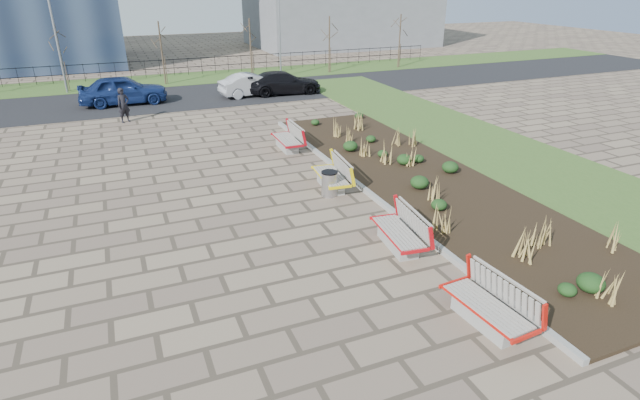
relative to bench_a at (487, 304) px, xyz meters
name	(u,v)px	position (x,y,z in m)	size (l,w,h in m)	color
ground	(310,297)	(-3.00, 2.28, -0.50)	(120.00, 120.00, 0.00)	#7B6954
planting_bed	(422,180)	(3.25, 7.28, -0.45)	(4.50, 18.00, 0.10)	black
planting_curb	(364,189)	(0.92, 7.28, -0.42)	(0.16, 18.00, 0.15)	gray
grass_verge_near	(527,163)	(8.00, 7.28, -0.48)	(5.00, 38.00, 0.04)	#33511E
grass_verge_far	(163,80)	(-3.00, 30.28, -0.48)	(80.00, 5.00, 0.04)	#33511E
road	(175,98)	(-3.00, 24.28, -0.49)	(80.00, 7.00, 0.02)	black
bench_a	(487,304)	(0.00, 0.00, 0.00)	(0.90, 2.10, 1.00)	red
bench_b	(398,230)	(0.00, 3.52, 0.00)	(0.90, 2.10, 1.00)	red
bench_c	(331,174)	(0.00, 7.96, 0.00)	(0.90, 2.10, 1.00)	yellow
bench_d	(287,138)	(0.00, 12.51, 0.00)	(0.90, 2.10, 1.00)	#B80C18
litter_bin	(329,184)	(-0.30, 7.38, -0.09)	(0.52, 0.52, 0.81)	#B2B2B7
pedestrian	(124,105)	(-5.99, 19.67, 0.35)	(0.62, 0.41, 1.69)	black
car_blue	(123,90)	(-5.84, 23.69, 0.32)	(1.90, 4.71, 1.60)	navy
car_silver	(253,85)	(1.50, 23.10, 0.18)	(1.40, 4.02, 1.32)	#A2A4AA
car_black	(283,83)	(3.37, 22.90, 0.20)	(1.89, 4.65, 1.35)	black
tree_b	(61,58)	(-9.00, 28.78, 1.54)	(1.40, 1.40, 4.00)	#4C3D2D
tree_c	(162,53)	(-3.00, 28.78, 1.54)	(1.40, 1.40, 4.00)	#4C3D2D
tree_d	(251,49)	(3.00, 28.78, 1.54)	(1.40, 1.40, 4.00)	#4C3D2D
tree_e	(329,45)	(9.00, 28.78, 1.54)	(1.40, 1.40, 4.00)	#4C3D2D
tree_f	(399,41)	(15.00, 28.78, 1.54)	(1.40, 1.40, 4.00)	#4C3D2D
lamp_west	(57,42)	(-9.00, 28.28, 2.54)	(0.24, 0.60, 6.00)	gray
lamp_east	(280,33)	(5.00, 28.28, 2.54)	(0.24, 0.60, 6.00)	gray
railing_fence	(160,68)	(-3.00, 31.78, 0.14)	(44.00, 0.10, 1.20)	black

